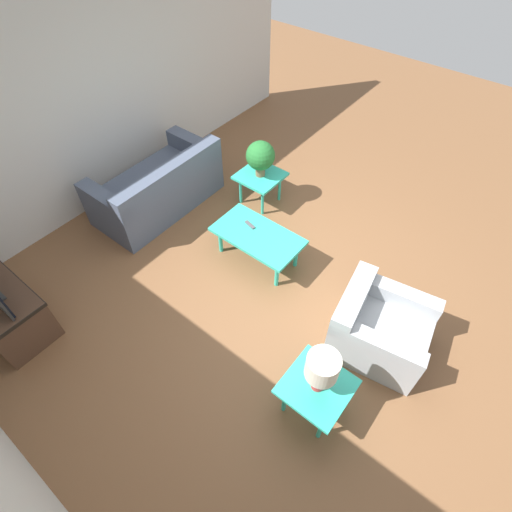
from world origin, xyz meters
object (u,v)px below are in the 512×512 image
object	(u,v)px
armchair	(378,328)
side_table_plant	(260,178)
sofa	(159,188)
side_table_lamp	(317,389)
potted_plant	(260,156)
table_lamp	(322,369)
coffee_table	(258,237)
tv_stand_chest	(4,310)

from	to	relation	value
armchair	side_table_plant	bearing A→B (deg)	56.12
sofa	side_table_lamp	xyz separation A→B (m)	(-3.27, 1.08, 0.09)
armchair	potted_plant	xyz separation A→B (m)	(2.37, -1.07, 0.48)
potted_plant	table_lamp	size ratio (longest dim) A/B	1.03
side_table_plant	table_lamp	distance (m)	3.06
side_table_plant	sofa	bearing A→B (deg)	43.03
potted_plant	side_table_lamp	bearing A→B (deg)	137.70
sofa	side_table_plant	distance (m)	1.41
coffee_table	potted_plant	bearing A→B (deg)	-53.39
sofa	tv_stand_chest	size ratio (longest dim) A/B	1.72
sofa	coffee_table	size ratio (longest dim) A/B	1.63
tv_stand_chest	potted_plant	xyz separation A→B (m)	(-0.81, -3.34, 0.46)
armchair	side_table_lamp	size ratio (longest dim) A/B	1.78
sofa	side_table_lamp	world-z (taller)	sofa
coffee_table	sofa	bearing A→B (deg)	2.52
sofa	side_table_plant	bearing A→B (deg)	132.57
side_table_plant	table_lamp	size ratio (longest dim) A/B	1.18
potted_plant	armchair	bearing A→B (deg)	155.75
sofa	tv_stand_chest	distance (m)	2.39
armchair	table_lamp	distance (m)	1.11
sofa	side_table_lamp	distance (m)	3.45
potted_plant	table_lamp	world-z (taller)	potted_plant
sofa	side_table_lamp	size ratio (longest dim) A/B	3.06
armchair	coffee_table	xyz separation A→B (m)	(1.71, -0.18, 0.09)
side_table_lamp	tv_stand_chest	xyz separation A→B (m)	(3.06, 1.30, -0.10)
coffee_table	tv_stand_chest	world-z (taller)	tv_stand_chest
side_table_plant	table_lamp	world-z (taller)	table_lamp
potted_plant	tv_stand_chest	bearing A→B (deg)	76.32
side_table_plant	side_table_lamp	distance (m)	3.04
side_table_plant	table_lamp	bearing A→B (deg)	137.70
coffee_table	side_table_plant	size ratio (longest dim) A/B	1.88
side_table_lamp	potted_plant	bearing A→B (deg)	-42.30
coffee_table	tv_stand_chest	distance (m)	2.86
side_table_lamp	tv_stand_chest	bearing A→B (deg)	23.00
tv_stand_chest	potted_plant	distance (m)	3.47
sofa	armchair	world-z (taller)	sofa
side_table_lamp	potted_plant	distance (m)	3.06
sofa	tv_stand_chest	bearing A→B (deg)	4.73
side_table_lamp	armchair	bearing A→B (deg)	-97.28
armchair	table_lamp	world-z (taller)	table_lamp
table_lamp	coffee_table	bearing A→B (deg)	-36.08
sofa	table_lamp	world-z (taller)	table_lamp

